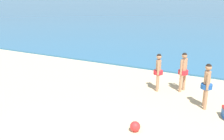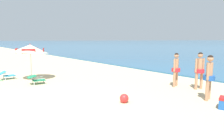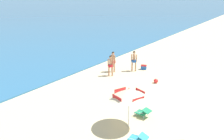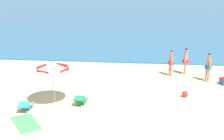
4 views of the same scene
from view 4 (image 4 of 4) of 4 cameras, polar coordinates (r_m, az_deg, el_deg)
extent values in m
plane|color=#D1BA8E|center=(12.95, 12.94, -9.62)|extent=(800.00, 800.00, 0.00)
cylinder|color=silver|center=(14.26, -11.76, -2.59)|extent=(0.04, 0.04, 2.06)
cone|color=beige|center=(14.03, -11.95, 0.51)|extent=(2.05, 2.07, 0.58)
cube|color=red|center=(14.59, -10.10, 0.81)|extent=(0.67, 0.31, 0.25)
cube|color=red|center=(14.52, -14.12, 0.49)|extent=(0.31, 0.67, 0.25)
cube|color=red|center=(13.54, -13.90, -0.66)|extent=(0.67, 0.31, 0.25)
cube|color=red|center=(13.61, -9.60, -0.31)|extent=(0.31, 0.67, 0.25)
sphere|color=red|center=(13.96, -12.02, 1.52)|extent=(0.06, 0.06, 0.06)
cube|color=#1E7F56|center=(14.17, -6.23, -6.05)|extent=(0.58, 0.65, 0.04)
cube|color=#1E7F56|center=(13.78, -6.71, -5.74)|extent=(0.53, 0.46, 0.14)
cylinder|color=silver|center=(14.53, -6.80, -5.94)|extent=(0.03, 0.03, 0.18)
cylinder|color=silver|center=(14.39, -4.94, -6.11)|extent=(0.03, 0.03, 0.18)
cylinder|color=silver|center=(14.04, -7.53, -6.80)|extent=(0.03, 0.03, 0.18)
cylinder|color=silver|center=(13.89, -5.61, -6.99)|extent=(0.03, 0.03, 0.18)
cylinder|color=silver|center=(14.21, -7.33, -5.50)|extent=(0.08, 0.54, 0.02)
cylinder|color=silver|center=(14.05, -5.15, -5.69)|extent=(0.08, 0.54, 0.02)
cube|color=teal|center=(14.06, -16.97, -6.89)|extent=(0.55, 0.62, 0.04)
cube|color=teal|center=(13.65, -17.59, -6.71)|extent=(0.51, 0.42, 0.21)
cylinder|color=silver|center=(14.43, -17.47, -6.79)|extent=(0.03, 0.03, 0.18)
cylinder|color=silver|center=(14.27, -15.61, -6.91)|extent=(0.03, 0.03, 0.18)
cylinder|color=silver|center=(13.95, -18.28, -7.70)|extent=(0.03, 0.03, 0.18)
cylinder|color=silver|center=(13.78, -16.36, -7.83)|extent=(0.03, 0.03, 0.18)
cylinder|color=silver|center=(14.11, -18.08, -6.37)|extent=(0.05, 0.54, 0.02)
cylinder|color=silver|center=(13.92, -15.92, -6.50)|extent=(0.05, 0.54, 0.02)
cylinder|color=tan|center=(18.15, 19.04, -1.00)|extent=(0.13, 0.13, 0.86)
cylinder|color=tan|center=(18.41, 18.62, -0.72)|extent=(0.13, 0.13, 0.86)
cylinder|color=#1E51A3|center=(18.16, 18.96, 0.50)|extent=(0.43, 0.43, 0.18)
cylinder|color=tan|center=(18.09, 19.04, 1.37)|extent=(0.24, 0.24, 0.61)
cylinder|color=tan|center=(17.90, 19.34, 1.14)|extent=(0.09, 0.09, 0.65)
cylinder|color=tan|center=(18.28, 18.74, 1.49)|extent=(0.09, 0.09, 0.65)
sphere|color=tan|center=(17.98, 19.18, 2.78)|extent=(0.23, 0.23, 0.23)
sphere|color=black|center=(17.97, 19.18, 2.87)|extent=(0.22, 0.22, 0.22)
cylinder|color=tan|center=(19.21, 14.57, 0.32)|extent=(0.13, 0.13, 0.86)
cylinder|color=tan|center=(19.50, 14.72, 0.55)|extent=(0.13, 0.13, 0.86)
cylinder|color=red|center=(19.24, 14.74, 1.73)|extent=(0.43, 0.43, 0.18)
cylinder|color=tan|center=(19.17, 14.80, 2.56)|extent=(0.24, 0.24, 0.61)
cylinder|color=tan|center=(18.97, 14.70, 2.36)|extent=(0.09, 0.09, 0.65)
cylinder|color=tan|center=(19.38, 14.90, 2.64)|extent=(0.09, 0.09, 0.65)
sphere|color=tan|center=(19.07, 14.90, 3.89)|extent=(0.23, 0.23, 0.23)
sphere|color=black|center=(19.06, 14.91, 3.98)|extent=(0.22, 0.22, 0.22)
cylinder|color=tan|center=(18.97, 11.64, 0.26)|extent=(0.12, 0.12, 0.83)
cylinder|color=tan|center=(18.71, 11.92, 0.01)|extent=(0.12, 0.12, 0.83)
cylinder|color=red|center=(18.72, 11.86, 1.42)|extent=(0.42, 0.42, 0.17)
cylinder|color=tan|center=(18.66, 11.91, 2.23)|extent=(0.23, 0.23, 0.59)
cylinder|color=tan|center=(18.85, 11.70, 2.33)|extent=(0.09, 0.09, 0.62)
cylinder|color=tan|center=(18.47, 12.11, 2.02)|extent=(0.09, 0.09, 0.62)
sphere|color=tan|center=(18.55, 11.99, 3.55)|extent=(0.23, 0.23, 0.23)
sphere|color=black|center=(18.55, 11.99, 3.63)|extent=(0.21, 0.21, 0.21)
cube|color=#1E56A8|center=(18.09, 21.78, -2.25)|extent=(0.48, 0.56, 0.32)
cube|color=red|center=(18.04, 21.84, -1.65)|extent=(0.49, 0.58, 0.08)
cylinder|color=black|center=(18.02, 21.86, -1.48)|extent=(0.13, 0.33, 0.02)
sphere|color=red|center=(15.41, 14.61, -4.73)|extent=(0.34, 0.34, 0.34)
cube|color=#4C9E5B|center=(12.81, -17.17, -10.24)|extent=(1.82, 1.97, 0.01)
camera|label=1|loc=(8.95, 40.37, 4.54)|focal=41.54mm
camera|label=2|loc=(12.70, 44.49, -3.27)|focal=32.61mm
camera|label=3|loc=(16.12, -59.20, 12.41)|focal=40.62mm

